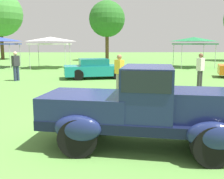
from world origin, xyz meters
TOP-DOWN VIEW (x-y plane):
  - ground_plane at (0.00, 0.00)m, footprint 120.00×120.00m
  - feature_pickup_truck at (0.51, -0.42)m, footprint 4.34×2.40m
  - show_car_teal at (-0.99, 10.89)m, footprint 4.17×2.41m
  - spectator_near_truck at (4.22, 7.03)m, footprint 0.45×0.45m
  - spectator_between_cars at (-5.55, 9.84)m, footprint 0.43×0.46m
  - spectator_by_row at (0.27, 5.76)m, footprint 0.43×0.47m
  - canopy_tent_center_field at (-5.24, 18.18)m, footprint 3.27×3.27m
  - canopy_tent_right_field at (7.46, 18.43)m, footprint 3.20×3.20m
  - treeline_far_left at (-14.33, 30.77)m, footprint 5.84×5.84m
  - treeline_mid_left at (-0.31, 28.82)m, footprint 4.50×4.50m

SIDE VIEW (x-z plane):
  - ground_plane at x=0.00m, z-range 0.00..0.00m
  - show_car_teal at x=-0.99m, z-range -0.01..1.21m
  - feature_pickup_truck at x=0.51m, z-range 0.01..1.71m
  - spectator_near_truck at x=4.22m, z-range 0.07..1.76m
  - spectator_between_cars at x=-5.55m, z-range 0.07..1.76m
  - spectator_by_row at x=0.27m, z-range 0.07..1.76m
  - canopy_tent_right_field at x=7.46m, z-range 1.07..3.78m
  - canopy_tent_center_field at x=-5.24m, z-range 1.07..3.78m
  - treeline_mid_left at x=-0.31m, z-range 1.44..8.86m
  - treeline_far_left at x=-14.33m, z-range 1.50..10.37m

